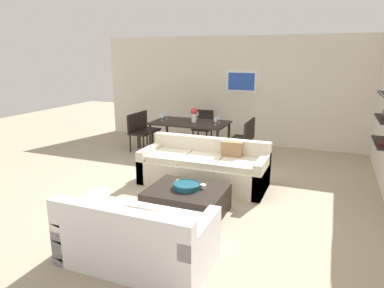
{
  "coord_description": "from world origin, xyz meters",
  "views": [
    {
      "loc": [
        2.1,
        -5.2,
        2.25
      ],
      "look_at": [
        -0.08,
        0.2,
        0.75
      ],
      "focal_mm": 32.7,
      "sensor_mm": 36.0,
      "label": 1
    }
  ],
  "objects_px": {
    "dining_chair_right_near": "(242,139)",
    "wine_glass_right_far": "(219,118)",
    "candle_jar": "(203,186)",
    "apple_on_coffee_table": "(178,181)",
    "centerpiece_vase": "(194,114)",
    "wine_glass_head": "(197,114)",
    "loveseat_white": "(137,238)",
    "dining_chair_left_far": "(146,126)",
    "dining_chair_left_near": "(137,130)",
    "wine_glass_left_near": "(162,116)",
    "wine_glass_right_near": "(215,120)",
    "wine_glass_left_far": "(167,114)",
    "coffee_table": "(187,201)",
    "dining_chair_right_far": "(246,135)",
    "sofa_beige": "(204,168)",
    "decorative_bowl": "(187,186)",
    "dining_table": "(190,125)",
    "dining_chair_head": "(204,125)"
  },
  "relations": [
    {
      "from": "loveseat_white",
      "to": "wine_glass_head",
      "type": "xyz_separation_m",
      "value": [
        -1.12,
        4.73,
        0.58
      ]
    },
    {
      "from": "coffee_table",
      "to": "apple_on_coffee_table",
      "type": "relative_size",
      "value": 15.49
    },
    {
      "from": "loveseat_white",
      "to": "apple_on_coffee_table",
      "type": "height_order",
      "value": "loveseat_white"
    },
    {
      "from": "dining_chair_left_far",
      "to": "dining_chair_left_near",
      "type": "xyz_separation_m",
      "value": [
        0.0,
        -0.45,
        0.0
      ]
    },
    {
      "from": "centerpiece_vase",
      "to": "wine_glass_left_near",
      "type": "bearing_deg",
      "value": -170.46
    },
    {
      "from": "decorative_bowl",
      "to": "dining_table",
      "type": "xyz_separation_m",
      "value": [
        -1.15,
        2.94,
        0.26
      ]
    },
    {
      "from": "candle_jar",
      "to": "centerpiece_vase",
      "type": "relative_size",
      "value": 0.26
    },
    {
      "from": "candle_jar",
      "to": "wine_glass_left_near",
      "type": "distance_m",
      "value": 3.43
    },
    {
      "from": "decorative_bowl",
      "to": "wine_glass_right_far",
      "type": "distance_m",
      "value": 3.14
    },
    {
      "from": "dining_table",
      "to": "dining_chair_right_near",
      "type": "xyz_separation_m",
      "value": [
        1.27,
        -0.22,
        -0.18
      ]
    },
    {
      "from": "dining_chair_left_far",
      "to": "wine_glass_head",
      "type": "bearing_deg",
      "value": 9.58
    },
    {
      "from": "dining_chair_left_near",
      "to": "wine_glass_left_near",
      "type": "xyz_separation_m",
      "value": [
        0.62,
        0.1,
        0.36
      ]
    },
    {
      "from": "sofa_beige",
      "to": "candle_jar",
      "type": "height_order",
      "value": "sofa_beige"
    },
    {
      "from": "apple_on_coffee_table",
      "to": "wine_glass_right_far",
      "type": "xyz_separation_m",
      "value": [
        -0.3,
        2.92,
        0.45
      ]
    },
    {
      "from": "wine_glass_right_far",
      "to": "dining_table",
      "type": "bearing_deg",
      "value": -169.26
    },
    {
      "from": "dining_chair_left_far",
      "to": "wine_glass_left_far",
      "type": "distance_m",
      "value": 0.72
    },
    {
      "from": "loveseat_white",
      "to": "wine_glass_left_near",
      "type": "distance_m",
      "value": 4.57
    },
    {
      "from": "decorative_bowl",
      "to": "dining_chair_head",
      "type": "distance_m",
      "value": 4.02
    },
    {
      "from": "sofa_beige",
      "to": "decorative_bowl",
      "type": "height_order",
      "value": "sofa_beige"
    },
    {
      "from": "centerpiece_vase",
      "to": "decorative_bowl",
      "type": "bearing_deg",
      "value": -70.31
    },
    {
      "from": "wine_glass_right_near",
      "to": "centerpiece_vase",
      "type": "xyz_separation_m",
      "value": [
        -0.55,
        0.13,
        0.09
      ]
    },
    {
      "from": "loveseat_white",
      "to": "dining_chair_right_far",
      "type": "relative_size",
      "value": 1.86
    },
    {
      "from": "dining_chair_right_far",
      "to": "wine_glass_right_near",
      "type": "xyz_separation_m",
      "value": [
        -0.62,
        -0.35,
        0.35
      ]
    },
    {
      "from": "dining_table",
      "to": "dining_chair_head",
      "type": "bearing_deg",
      "value": 90.0
    },
    {
      "from": "candle_jar",
      "to": "apple_on_coffee_table",
      "type": "distance_m",
      "value": 0.43
    },
    {
      "from": "dining_chair_head",
      "to": "wine_glass_right_far",
      "type": "relative_size",
      "value": 5.17
    },
    {
      "from": "dining_chair_left_near",
      "to": "wine_glass_right_near",
      "type": "height_order",
      "value": "wine_glass_right_near"
    },
    {
      "from": "loveseat_white",
      "to": "apple_on_coffee_table",
      "type": "xyz_separation_m",
      "value": [
        -0.18,
        1.49,
        0.12
      ]
    },
    {
      "from": "centerpiece_vase",
      "to": "wine_glass_right_far",
      "type": "bearing_deg",
      "value": 12.34
    },
    {
      "from": "dining_chair_right_far",
      "to": "wine_glass_left_near",
      "type": "height_order",
      "value": "wine_glass_left_near"
    },
    {
      "from": "wine_glass_right_near",
      "to": "wine_glass_head",
      "type": "bearing_deg",
      "value": 139.17
    },
    {
      "from": "candle_jar",
      "to": "dining_chair_right_far",
      "type": "relative_size",
      "value": 0.1
    },
    {
      "from": "dining_chair_right_near",
      "to": "dining_chair_head",
      "type": "relative_size",
      "value": 1.0
    },
    {
      "from": "apple_on_coffee_table",
      "to": "wine_glass_head",
      "type": "bearing_deg",
      "value": 106.29
    },
    {
      "from": "dining_chair_right_near",
      "to": "wine_glass_right_far",
      "type": "height_order",
      "value": "wine_glass_right_far"
    },
    {
      "from": "dining_table",
      "to": "dining_chair_left_near",
      "type": "xyz_separation_m",
      "value": [
        -1.27,
        -0.22,
        -0.18
      ]
    },
    {
      "from": "dining_chair_left_far",
      "to": "wine_glass_right_near",
      "type": "bearing_deg",
      "value": -10.27
    },
    {
      "from": "wine_glass_left_near",
      "to": "wine_glass_right_near",
      "type": "height_order",
      "value": "wine_glass_left_near"
    },
    {
      "from": "dining_table",
      "to": "wine_glass_right_far",
      "type": "relative_size",
      "value": 10.14
    },
    {
      "from": "coffee_table",
      "to": "loveseat_white",
      "type": "bearing_deg",
      "value": -91.33
    },
    {
      "from": "dining_chair_left_far",
      "to": "wine_glass_right_near",
      "type": "relative_size",
      "value": 5.66
    },
    {
      "from": "wine_glass_right_near",
      "to": "wine_glass_right_far",
      "type": "xyz_separation_m",
      "value": [
        -0.0,
        0.25,
        0.01
      ]
    },
    {
      "from": "sofa_beige",
      "to": "wine_glass_head",
      "type": "distance_m",
      "value": 2.45
    },
    {
      "from": "apple_on_coffee_table",
      "to": "candle_jar",
      "type": "bearing_deg",
      "value": -6.95
    },
    {
      "from": "sofa_beige",
      "to": "decorative_bowl",
      "type": "relative_size",
      "value": 5.59
    },
    {
      "from": "dining_chair_right_near",
      "to": "dining_chair_right_far",
      "type": "bearing_deg",
      "value": 90.0
    },
    {
      "from": "loveseat_white",
      "to": "wine_glass_head",
      "type": "relative_size",
      "value": 9.74
    },
    {
      "from": "loveseat_white",
      "to": "apple_on_coffee_table",
      "type": "relative_size",
      "value": 23.29
    },
    {
      "from": "dining_chair_right_far",
      "to": "centerpiece_vase",
      "type": "xyz_separation_m",
      "value": [
        -1.17,
        -0.22,
        0.44
      ]
    },
    {
      "from": "apple_on_coffee_table",
      "to": "centerpiece_vase",
      "type": "height_order",
      "value": "centerpiece_vase"
    }
  ]
}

